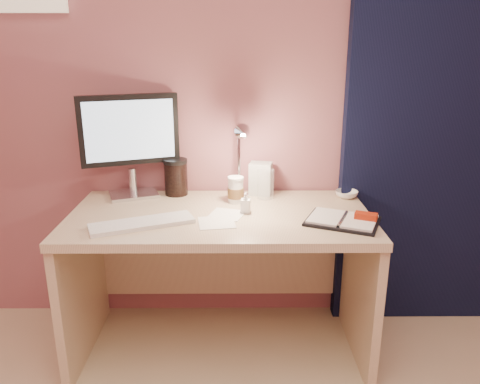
{
  "coord_description": "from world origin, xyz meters",
  "views": [
    {
      "loc": [
        0.08,
        -0.67,
        1.49
      ],
      "look_at": [
        0.09,
        1.33,
        0.85
      ],
      "focal_mm": 35.0,
      "sensor_mm": 36.0,
      "label": 1
    }
  ],
  "objects_px": {
    "desk_lamp": "(237,153)",
    "product_box": "(261,179)",
    "desk": "(221,251)",
    "coffee_cup": "(236,191)",
    "monitor": "(129,137)",
    "clear_cup": "(266,184)",
    "bowl": "(347,194)",
    "lotion_bottle": "(246,203)",
    "keyboard": "(142,223)",
    "dark_jar": "(176,179)",
    "planner": "(344,220)"
  },
  "relations": [
    {
      "from": "monitor",
      "to": "lotion_bottle",
      "type": "distance_m",
      "value": 0.68
    },
    {
      "from": "desk",
      "to": "bowl",
      "type": "bearing_deg",
      "value": 13.56
    },
    {
      "from": "coffee_cup",
      "to": "lotion_bottle",
      "type": "relative_size",
      "value": 1.38
    },
    {
      "from": "planner",
      "to": "clear_cup",
      "type": "xyz_separation_m",
      "value": [
        -0.33,
        0.35,
        0.06
      ]
    },
    {
      "from": "planner",
      "to": "dark_jar",
      "type": "height_order",
      "value": "dark_jar"
    },
    {
      "from": "desk_lamp",
      "to": "coffee_cup",
      "type": "bearing_deg",
      "value": 109.45
    },
    {
      "from": "clear_cup",
      "to": "bowl",
      "type": "xyz_separation_m",
      "value": [
        0.42,
        0.0,
        -0.06
      ]
    },
    {
      "from": "desk_lamp",
      "to": "planner",
      "type": "bearing_deg",
      "value": -35.49
    },
    {
      "from": "keyboard",
      "to": "lotion_bottle",
      "type": "xyz_separation_m",
      "value": [
        0.45,
        0.16,
        0.04
      ]
    },
    {
      "from": "coffee_cup",
      "to": "clear_cup",
      "type": "xyz_separation_m",
      "value": [
        0.15,
        0.07,
        0.01
      ]
    },
    {
      "from": "monitor",
      "to": "planner",
      "type": "bearing_deg",
      "value": -40.66
    },
    {
      "from": "clear_cup",
      "to": "product_box",
      "type": "xyz_separation_m",
      "value": [
        -0.02,
        0.06,
        0.01
      ]
    },
    {
      "from": "desk",
      "to": "desk_lamp",
      "type": "distance_m",
      "value": 0.49
    },
    {
      "from": "planner",
      "to": "clear_cup",
      "type": "distance_m",
      "value": 0.48
    },
    {
      "from": "lotion_bottle",
      "to": "keyboard",
      "type": "bearing_deg",
      "value": -160.25
    },
    {
      "from": "clear_cup",
      "to": "dark_jar",
      "type": "bearing_deg",
      "value": 172.14
    },
    {
      "from": "coffee_cup",
      "to": "bowl",
      "type": "xyz_separation_m",
      "value": [
        0.57,
        0.07,
        -0.04
      ]
    },
    {
      "from": "monitor",
      "to": "product_box",
      "type": "distance_m",
      "value": 0.7
    },
    {
      "from": "desk",
      "to": "product_box",
      "type": "height_order",
      "value": "product_box"
    },
    {
      "from": "coffee_cup",
      "to": "lotion_bottle",
      "type": "distance_m",
      "value": 0.15
    },
    {
      "from": "desk_lamp",
      "to": "product_box",
      "type": "bearing_deg",
      "value": 43.45
    },
    {
      "from": "planner",
      "to": "product_box",
      "type": "distance_m",
      "value": 0.55
    },
    {
      "from": "product_box",
      "to": "monitor",
      "type": "bearing_deg",
      "value": -165.6
    },
    {
      "from": "keyboard",
      "to": "dark_jar",
      "type": "height_order",
      "value": "dark_jar"
    },
    {
      "from": "planner",
      "to": "bowl",
      "type": "distance_m",
      "value": 0.36
    },
    {
      "from": "bowl",
      "to": "product_box",
      "type": "xyz_separation_m",
      "value": [
        -0.44,
        0.06,
        0.07
      ]
    },
    {
      "from": "lotion_bottle",
      "to": "product_box",
      "type": "xyz_separation_m",
      "value": [
        0.08,
        0.28,
        0.04
      ]
    },
    {
      "from": "monitor",
      "to": "product_box",
      "type": "height_order",
      "value": "monitor"
    },
    {
      "from": "clear_cup",
      "to": "desk",
      "type": "bearing_deg",
      "value": -145.92
    },
    {
      "from": "product_box",
      "to": "desk_lamp",
      "type": "bearing_deg",
      "value": -118.61
    },
    {
      "from": "planner",
      "to": "desk_lamp",
      "type": "xyz_separation_m",
      "value": [
        -0.48,
        0.27,
        0.24
      ]
    },
    {
      "from": "coffee_cup",
      "to": "desk_lamp",
      "type": "bearing_deg",
      "value": -64.39
    },
    {
      "from": "clear_cup",
      "to": "desk_lamp",
      "type": "height_order",
      "value": "desk_lamp"
    },
    {
      "from": "clear_cup",
      "to": "desk_lamp",
      "type": "distance_m",
      "value": 0.24
    },
    {
      "from": "planner",
      "to": "desk_lamp",
      "type": "height_order",
      "value": "desk_lamp"
    },
    {
      "from": "product_box",
      "to": "desk_lamp",
      "type": "xyz_separation_m",
      "value": [
        -0.12,
        -0.15,
        0.17
      ]
    },
    {
      "from": "bowl",
      "to": "lotion_bottle",
      "type": "xyz_separation_m",
      "value": [
        -0.52,
        -0.21,
        0.03
      ]
    },
    {
      "from": "clear_cup",
      "to": "lotion_bottle",
      "type": "height_order",
      "value": "clear_cup"
    },
    {
      "from": "clear_cup",
      "to": "bowl",
      "type": "distance_m",
      "value": 0.42
    },
    {
      "from": "monitor",
      "to": "product_box",
      "type": "relative_size",
      "value": 3.09
    },
    {
      "from": "coffee_cup",
      "to": "clear_cup",
      "type": "relative_size",
      "value": 0.88
    },
    {
      "from": "clear_cup",
      "to": "dark_jar",
      "type": "xyz_separation_m",
      "value": [
        -0.46,
        0.06,
        0.01
      ]
    },
    {
      "from": "monitor",
      "to": "keyboard",
      "type": "distance_m",
      "value": 0.52
    },
    {
      "from": "monitor",
      "to": "coffee_cup",
      "type": "height_order",
      "value": "monitor"
    },
    {
      "from": "desk",
      "to": "coffee_cup",
      "type": "height_order",
      "value": "coffee_cup"
    },
    {
      "from": "planner",
      "to": "dark_jar",
      "type": "distance_m",
      "value": 0.9
    },
    {
      "from": "monitor",
      "to": "coffee_cup",
      "type": "relative_size",
      "value": 3.97
    },
    {
      "from": "keyboard",
      "to": "dark_jar",
      "type": "xyz_separation_m",
      "value": [
        0.1,
        0.44,
        0.08
      ]
    },
    {
      "from": "monitor",
      "to": "coffee_cup",
      "type": "distance_m",
      "value": 0.6
    },
    {
      "from": "desk",
      "to": "lotion_bottle",
      "type": "relative_size",
      "value": 14.69
    }
  ]
}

